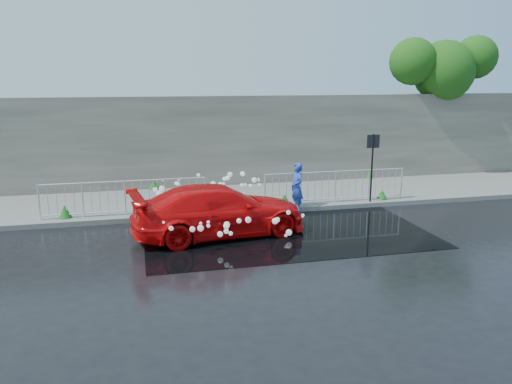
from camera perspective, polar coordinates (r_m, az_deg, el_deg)
The scene contains 13 objects.
ground at distance 13.48m, azimuth 2.49°, elevation -5.89°, with size 90.00×90.00×0.00m, color black.
pavement at distance 18.13m, azimuth -1.82°, elevation -0.67°, with size 30.00×4.00×0.15m, color #60605B.
curb at distance 16.24m, azimuth -0.39°, elevation -2.28°, with size 30.00×0.25×0.16m, color #60605B.
retaining_wall at distance 19.93m, azimuth -3.13°, elevation 5.90°, with size 30.00×0.60×3.50m, color #524D45.
puddle at distance 14.53m, azimuth 3.32°, elevation -4.47°, with size 8.00×5.00×0.01m, color black.
sign_post at distance 17.39m, azimuth 13.16°, elevation 3.94°, with size 0.45×0.06×2.50m.
tree at distance 23.57m, azimuth 20.57°, elevation 13.22°, with size 4.93×2.64×6.14m.
railing_left at distance 16.03m, azimuth -14.76°, elevation -0.50°, with size 5.05×0.05×1.10m.
railing_right at distance 17.30m, azimuth 9.07°, elevation 0.75°, with size 5.05×0.05×1.10m.
weeds at distance 17.47m, azimuth -2.66°, elevation -0.37°, with size 12.17×3.93×0.40m.
water_spray at distance 15.10m, azimuth -4.51°, elevation -1.04°, with size 3.62×5.64×1.09m.
red_car at distance 14.03m, azimuth -4.18°, elevation -2.11°, with size 2.00×4.91×1.42m, color red.
person at distance 16.45m, azimuth 4.70°, elevation 0.52°, with size 0.59×0.39×1.63m, color #2343B3.
Camera 1 is at (-3.52, -12.26, 4.38)m, focal length 35.00 mm.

